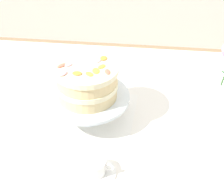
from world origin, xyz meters
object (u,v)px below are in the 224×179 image
layer_cake (87,81)px  teacup (95,169)px  cake_stand (88,99)px  dining_table (126,137)px

layer_cake → teacup: (0.06, -0.25, -0.14)m
cake_stand → layer_cake: layer_cake is taller
layer_cake → teacup: 0.29m
dining_table → layer_cake: (-0.14, -0.00, 0.25)m
cake_stand → teacup: size_ratio=2.21×
dining_table → cake_stand: (-0.14, -0.00, 0.17)m
layer_cake → teacup: layer_cake is taller
cake_stand → teacup: 0.27m
layer_cake → cake_stand: bearing=82.3°
dining_table → teacup: 0.29m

